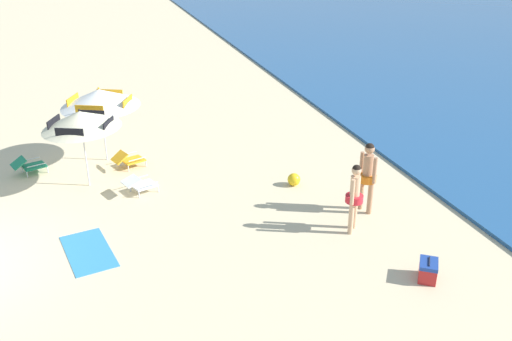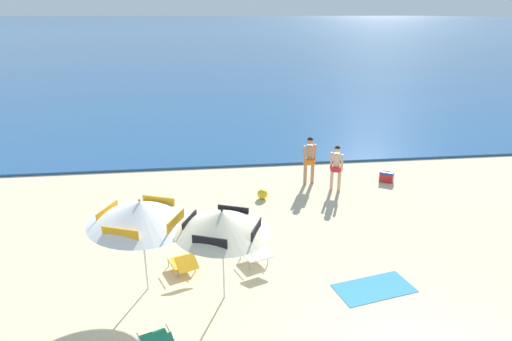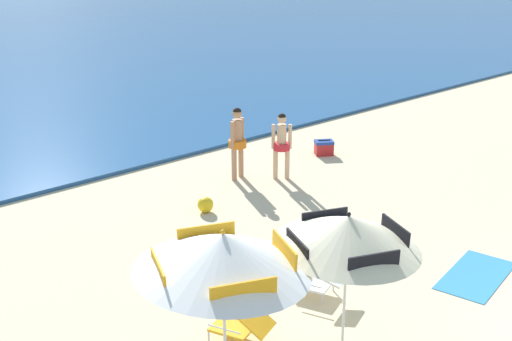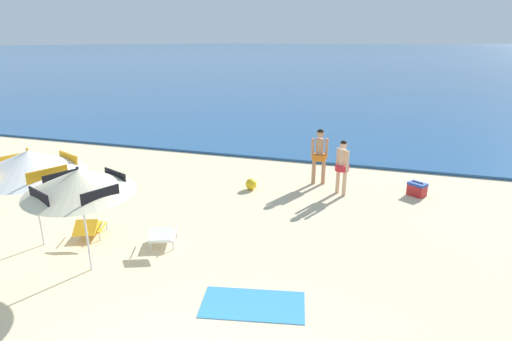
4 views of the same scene
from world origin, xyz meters
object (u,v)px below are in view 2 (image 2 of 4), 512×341
Objects in this scene: cooler_box at (387,176)px; beach_ball at (262,194)px; beach_towel at (374,288)px; beach_umbrella_striped_second at (140,213)px; beach_umbrella_striped_main at (222,222)px; lounge_chair_facing_sea at (183,263)px; lounge_chair_beside_umbrella at (256,254)px; person_standing_near_shore at (309,157)px; person_standing_beside at (336,165)px.

cooler_box is 4.97m from beach_ball.
beach_umbrella_striped_second is at bearing 172.90° from beach_towel.
beach_ball is at bearing 108.63° from beach_towel.
beach_umbrella_striped_main is 3.94m from beach_towel.
beach_ball is (2.55, 4.22, -0.09)m from lounge_chair_facing_sea.
lounge_chair_beside_umbrella is (2.62, 0.74, -1.67)m from beach_umbrella_striped_second.
beach_umbrella_striped_second is at bearing -131.32° from person_standing_near_shore.
beach_umbrella_striped_main is 2.24m from lounge_chair_beside_umbrella.
lounge_chair_beside_umbrella is at bearing -137.72° from cooler_box.
person_standing_near_shore is at bearing 89.52° from beach_towel.
beach_umbrella_striped_second is at bearing -144.67° from cooler_box.
beach_umbrella_striped_main is at bearing -135.49° from cooler_box.
lounge_chair_beside_umbrella is 2.83× the size of beach_ball.
lounge_chair_beside_umbrella is 0.55× the size of beach_towel.
beach_umbrella_striped_main reaches higher than cooler_box.
cooler_box is (5.60, 5.09, -0.08)m from lounge_chair_beside_umbrella.
beach_umbrella_striped_second is 1.70× the size of beach_towel.
lounge_chair_facing_sea is 4.93m from beach_ball.
lounge_chair_facing_sea is at bearing -175.55° from lounge_chair_beside_umbrella.
cooler_box is 1.73× the size of beach_ball.
lounge_chair_beside_umbrella reaches higher than beach_ball.
person_standing_near_shore reaches higher than cooler_box.
lounge_chair_beside_umbrella is 2.93m from beach_towel.
beach_umbrella_striped_main is 2.89× the size of lounge_chair_beside_umbrella.
cooler_box is at bearing 64.94° from beach_towel.
person_standing_near_shore is (4.45, 5.38, 0.77)m from lounge_chair_facing_sea.
beach_towel is (-0.85, -5.89, -0.96)m from person_standing_beside.
lounge_chair_facing_sea reaches higher than beach_towel.
lounge_chair_facing_sea is (-0.93, 1.14, -1.62)m from beach_umbrella_striped_main.
beach_ball is (-4.87, -1.02, -0.03)m from cooler_box.
beach_umbrella_striped_second is 1.71× the size of person_standing_near_shore.
beach_ball is at bearing 58.81° from lounge_chair_facing_sea.
lounge_chair_facing_sea reaches higher than lounge_chair_beside_umbrella.
cooler_box is at bearing 42.28° from lounge_chair_beside_umbrella.
beach_umbrella_striped_main is at bearing -17.63° from beach_umbrella_striped_second.
lounge_chair_facing_sea is 0.57× the size of person_standing_near_shore.
beach_umbrella_striped_second is 5.58m from beach_towel.
beach_ball is at bearing 79.81° from lounge_chair_beside_umbrella.
beach_umbrella_striped_second reaches higher than lounge_chair_beside_umbrella.
beach_umbrella_striped_main is at bearing -118.33° from person_standing_near_shore.
person_standing_beside reaches higher than cooler_box.
person_standing_beside is at bearing 52.79° from lounge_chair_beside_umbrella.
beach_umbrella_striped_main is 8.17× the size of beach_ball.
person_standing_beside is (4.31, 5.79, -0.93)m from beach_umbrella_striped_main.
beach_umbrella_striped_main is 2.19m from lounge_chair_facing_sea.
beach_umbrella_striped_second is 8.06m from person_standing_beside.
lounge_chair_beside_umbrella is 4.14m from beach_ball.
person_standing_beside is at bearing 40.93° from beach_umbrella_striped_second.
beach_umbrella_striped_main is 9.25m from cooler_box.
lounge_chair_beside_umbrella is 0.97× the size of lounge_chair_facing_sea.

